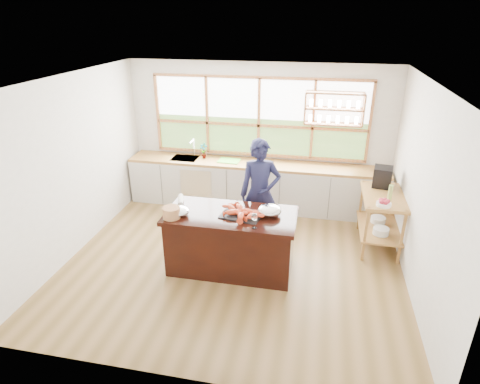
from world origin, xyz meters
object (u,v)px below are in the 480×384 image
(island, at_px, (231,241))
(wicker_basket, at_px, (171,213))
(cook, at_px, (260,193))
(espresso_machine, at_px, (382,177))

(island, distance_m, wicker_basket, 0.97)
(cook, distance_m, espresso_machine, 2.02)
(island, height_order, wicker_basket, wicker_basket)
(espresso_machine, bearing_deg, cook, -151.50)
(wicker_basket, bearing_deg, island, 19.18)
(espresso_machine, xyz_separation_m, wicker_basket, (-2.97, -1.73, -0.08))
(cook, distance_m, wicker_basket, 1.52)
(cook, relative_size, wicker_basket, 7.25)
(island, height_order, cook, cook)
(island, relative_size, cook, 1.05)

